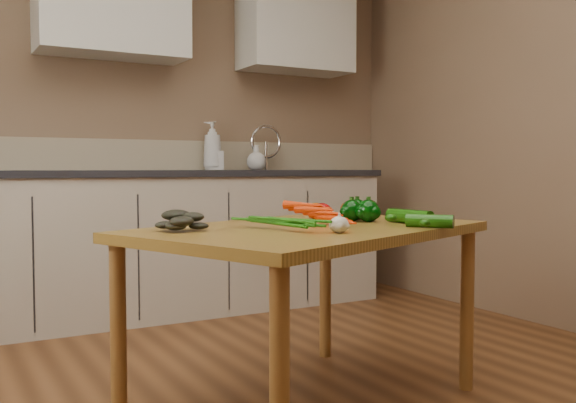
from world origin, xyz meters
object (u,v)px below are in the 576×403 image
Objects in this scene: pepper_c at (368,211)px; pepper_a at (352,211)px; leafy_greens at (179,218)px; tomato_b at (316,211)px; soap_bottle_a at (212,146)px; soap_bottle_b at (216,156)px; tomato_a at (322,212)px; carrot_bunch at (308,218)px; zucchini_b at (430,221)px; table at (309,247)px; soap_bottle_c at (256,158)px; tomato_c at (350,210)px; garlic_bulb at (339,225)px; pepper_b at (357,209)px; zucchini_a at (410,217)px.

pepper_a is at bearing 125.84° from pepper_c.
leafy_greens is 0.70m from tomato_b.
leafy_greens is (-0.93, -1.94, -0.32)m from soap_bottle_a.
tomato_a is (-0.30, -1.81, -0.26)m from soap_bottle_b.
carrot_bunch is 0.44m from zucchini_b.
tomato_b is at bearing 32.61° from table.
soap_bottle_c is 1.83m from tomato_b.
pepper_c is 0.52× the size of zucchini_b.
tomato_b is 0.16m from tomato_c.
pepper_c is at bearing 41.44° from garlic_bulb.
pepper_c is (0.04, -0.06, 0.00)m from pepper_a.
soap_bottle_c is 0.93× the size of leafy_greens.
carrot_bunch is (-0.77, -1.98, -0.26)m from soap_bottle_c.
table is 17.84× the size of pepper_b.
tomato_c is at bearing 58.57° from pepper_a.
soap_bottle_a reaches higher than carrot_bunch.
soap_bottle_b is at bearing 87.00° from zucchini_b.
table is 0.42m from zucchini_a.
tomato_a is at bearing 177.13° from pepper_b.
pepper_a is (-0.20, -1.89, -0.26)m from soap_bottle_b.
garlic_bulb is 0.58m from pepper_b.
soap_bottle_c reaches higher than table.
soap_bottle_c is at bearing 80.02° from zucchini_a.
leafy_greens is (-0.96, -1.93, -0.25)m from soap_bottle_b.
table is 4.61× the size of soap_bottle_a.
garlic_bulb is 0.62m from tomato_c.
pepper_a is 1.13× the size of tomato_b.
zucchini_a is (0.06, -0.27, -0.01)m from pepper_b.
soap_bottle_c is at bearing 79.61° from zucchini_b.
pepper_c reaches higher than garlic_bulb.
leafy_greens is at bearing 149.97° from carrot_bunch.
tomato_a and tomato_c have the same top height.
soap_bottle_b is at bearing 85.22° from pepper_c.
pepper_a is 0.51× the size of zucchini_b.
soap_bottle_b is at bearing 83.82° from pepper_a.
leafy_greens is (-0.47, 0.08, 0.01)m from carrot_bunch.
table is at bearing -126.46° from tomato_b.
soap_bottle_b reaches higher than carrot_bunch.
pepper_b is 0.44m from zucchini_b.
pepper_b is 0.95× the size of pepper_c.
tomato_c is at bearing 91.07° from zucchini_b.
soap_bottle_b reaches higher than pepper_a.
pepper_c reaches higher than pepper_b.
carrot_bunch is 2.70× the size of pepper_c.
carrot_bunch is 2.77× the size of pepper_a.
pepper_c reaches higher than tomato_b.
soap_bottle_b is 2.08m from carrot_bunch.
leafy_greens is at bearing -176.84° from pepper_a.
leafy_greens is at bearing 158.52° from zucchini_b.
tomato_b reaches higher than table.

